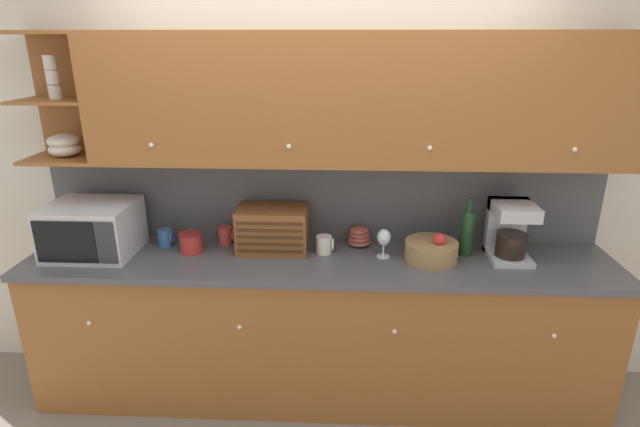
{
  "coord_description": "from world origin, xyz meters",
  "views": [
    {
      "loc": [
        0.14,
        -2.92,
        2.13
      ],
      "look_at": [
        0.0,
        -0.2,
        1.17
      ],
      "focal_mm": 28.0,
      "sensor_mm": 36.0,
      "label": 1
    }
  ],
  "objects_px": {
    "mug_blue_second": "(166,238)",
    "bowl_stack_on_counter": "(359,237)",
    "mug_patterned_third": "(325,245)",
    "wine_bottle": "(467,230)",
    "fruit_basket": "(431,250)",
    "wine_glass": "(384,238)",
    "microwave": "(92,229)",
    "bread_box": "(273,229)",
    "coffee_maker": "(510,230)",
    "storage_canister": "(191,242)",
    "mug": "(226,235)"
  },
  "relations": [
    {
      "from": "microwave",
      "to": "fruit_basket",
      "type": "xyz_separation_m",
      "value": [
        1.96,
        -0.0,
        -0.09
      ]
    },
    {
      "from": "mug_patterned_third",
      "to": "coffee_maker",
      "type": "distance_m",
      "value": 1.06
    },
    {
      "from": "mug_blue_second",
      "to": "fruit_basket",
      "type": "bearing_deg",
      "value": -4.65
    },
    {
      "from": "wine_glass",
      "to": "fruit_basket",
      "type": "distance_m",
      "value": 0.28
    },
    {
      "from": "storage_canister",
      "to": "wine_bottle",
      "type": "distance_m",
      "value": 1.61
    },
    {
      "from": "microwave",
      "to": "fruit_basket",
      "type": "bearing_deg",
      "value": -0.12
    },
    {
      "from": "mug",
      "to": "bread_box",
      "type": "xyz_separation_m",
      "value": [
        0.3,
        -0.07,
        0.08
      ]
    },
    {
      "from": "mug",
      "to": "bowl_stack_on_counter",
      "type": "distance_m",
      "value": 0.82
    },
    {
      "from": "mug",
      "to": "coffee_maker",
      "type": "height_order",
      "value": "coffee_maker"
    },
    {
      "from": "fruit_basket",
      "to": "coffee_maker",
      "type": "distance_m",
      "value": 0.46
    },
    {
      "from": "mug_blue_second",
      "to": "wine_bottle",
      "type": "height_order",
      "value": "wine_bottle"
    },
    {
      "from": "wine_glass",
      "to": "coffee_maker",
      "type": "distance_m",
      "value": 0.72
    },
    {
      "from": "wine_glass",
      "to": "coffee_maker",
      "type": "height_order",
      "value": "coffee_maker"
    },
    {
      "from": "mug_blue_second",
      "to": "bread_box",
      "type": "distance_m",
      "value": 0.67
    },
    {
      "from": "wine_glass",
      "to": "wine_bottle",
      "type": "height_order",
      "value": "wine_bottle"
    },
    {
      "from": "wine_bottle",
      "to": "bread_box",
      "type": "bearing_deg",
      "value": 178.98
    },
    {
      "from": "mug",
      "to": "fruit_basket",
      "type": "bearing_deg",
      "value": -8.53
    },
    {
      "from": "microwave",
      "to": "coffee_maker",
      "type": "distance_m",
      "value": 2.41
    },
    {
      "from": "mug_blue_second",
      "to": "wine_glass",
      "type": "bearing_deg",
      "value": -4.24
    },
    {
      "from": "bowl_stack_on_counter",
      "to": "wine_bottle",
      "type": "relative_size",
      "value": 0.41
    },
    {
      "from": "wine_glass",
      "to": "bowl_stack_on_counter",
      "type": "bearing_deg",
      "value": 129.35
    },
    {
      "from": "coffee_maker",
      "to": "wine_bottle",
      "type": "bearing_deg",
      "value": 173.62
    },
    {
      "from": "mug",
      "to": "wine_glass",
      "type": "bearing_deg",
      "value": -9.07
    },
    {
      "from": "storage_canister",
      "to": "bread_box",
      "type": "xyz_separation_m",
      "value": [
        0.48,
        0.07,
        0.07
      ]
    },
    {
      "from": "mug_blue_second",
      "to": "bowl_stack_on_counter",
      "type": "bearing_deg",
      "value": 3.34
    },
    {
      "from": "mug_blue_second",
      "to": "mug",
      "type": "distance_m",
      "value": 0.36
    },
    {
      "from": "microwave",
      "to": "mug",
      "type": "distance_m",
      "value": 0.77
    },
    {
      "from": "mug_patterned_third",
      "to": "fruit_basket",
      "type": "relative_size",
      "value": 0.35
    },
    {
      "from": "mug_patterned_third",
      "to": "bowl_stack_on_counter",
      "type": "bearing_deg",
      "value": 31.71
    },
    {
      "from": "fruit_basket",
      "to": "storage_canister",
      "type": "bearing_deg",
      "value": 178.16
    },
    {
      "from": "bread_box",
      "to": "mug_blue_second",
      "type": "bearing_deg",
      "value": 178.51
    },
    {
      "from": "mug_blue_second",
      "to": "bowl_stack_on_counter",
      "type": "xyz_separation_m",
      "value": [
        1.18,
        0.07,
        0.0
      ]
    },
    {
      "from": "microwave",
      "to": "bowl_stack_on_counter",
      "type": "relative_size",
      "value": 3.41
    },
    {
      "from": "microwave",
      "to": "fruit_basket",
      "type": "height_order",
      "value": "microwave"
    },
    {
      "from": "storage_canister",
      "to": "fruit_basket",
      "type": "distance_m",
      "value": 1.4
    },
    {
      "from": "mug_patterned_third",
      "to": "wine_glass",
      "type": "height_order",
      "value": "wine_glass"
    },
    {
      "from": "mug_patterned_third",
      "to": "microwave",
      "type": "bearing_deg",
      "value": -177.2
    },
    {
      "from": "microwave",
      "to": "wine_bottle",
      "type": "distance_m",
      "value": 2.17
    },
    {
      "from": "wine_glass",
      "to": "fruit_basket",
      "type": "xyz_separation_m",
      "value": [
        0.27,
        -0.03,
        -0.05
      ]
    },
    {
      "from": "wine_bottle",
      "to": "bowl_stack_on_counter",
      "type": "bearing_deg",
      "value": 170.28
    },
    {
      "from": "fruit_basket",
      "to": "wine_glass",
      "type": "bearing_deg",
      "value": 173.37
    },
    {
      "from": "fruit_basket",
      "to": "coffee_maker",
      "type": "xyz_separation_m",
      "value": [
        0.45,
        0.07,
        0.11
      ]
    },
    {
      "from": "microwave",
      "to": "bowl_stack_on_counter",
      "type": "bearing_deg",
      "value": 7.08
    },
    {
      "from": "fruit_basket",
      "to": "wine_bottle",
      "type": "distance_m",
      "value": 0.25
    },
    {
      "from": "mug_patterned_third",
      "to": "wine_bottle",
      "type": "relative_size",
      "value": 0.31
    },
    {
      "from": "fruit_basket",
      "to": "wine_bottle",
      "type": "bearing_deg",
      "value": 23.2
    },
    {
      "from": "bread_box",
      "to": "bowl_stack_on_counter",
      "type": "height_order",
      "value": "bread_box"
    },
    {
      "from": "mug_blue_second",
      "to": "fruit_basket",
      "type": "xyz_separation_m",
      "value": [
        1.58,
        -0.13,
        0.01
      ]
    },
    {
      "from": "mug",
      "to": "bowl_stack_on_counter",
      "type": "xyz_separation_m",
      "value": [
        0.82,
        0.01,
        0.0
      ]
    },
    {
      "from": "mug_patterned_third",
      "to": "wine_bottle",
      "type": "height_order",
      "value": "wine_bottle"
    }
  ]
}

